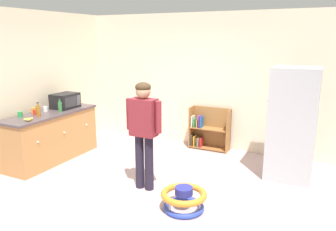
{
  "coord_description": "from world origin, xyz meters",
  "views": [
    {
      "loc": [
        2.26,
        -3.96,
        2.21
      ],
      "look_at": [
        0.1,
        0.44,
        1.05
      ],
      "focal_mm": 35.15,
      "sensor_mm": 36.0,
      "label": 1
    }
  ],
  "objects": [
    {
      "name": "ground_plane",
      "position": [
        0.0,
        0.0,
        0.0
      ],
      "size": [
        12.0,
        12.0,
        0.0
      ],
      "primitive_type": "plane",
      "color": "#B69A9B",
      "rests_on": "ground"
    },
    {
      "name": "back_wall",
      "position": [
        0.0,
        2.33,
        1.35
      ],
      "size": [
        5.2,
        0.06,
        2.7
      ],
      "primitive_type": "cube",
      "color": "beige",
      "rests_on": "ground"
    },
    {
      "name": "left_side_wall",
      "position": [
        -2.63,
        0.8,
        1.35
      ],
      "size": [
        0.06,
        2.99,
        2.7
      ],
      "primitive_type": "cube",
      "color": "beige",
      "rests_on": "ground"
    },
    {
      "name": "kitchen_counter",
      "position": [
        -2.2,
        0.28,
        0.45
      ],
      "size": [
        0.65,
        1.85,
        0.9
      ],
      "color": "#B97C45",
      "rests_on": "ground"
    },
    {
      "name": "refrigerator",
      "position": [
        1.82,
        1.4,
        0.89
      ],
      "size": [
        0.73,
        0.68,
        1.78
      ],
      "color": "#B7BABF",
      "rests_on": "ground"
    },
    {
      "name": "bookshelf",
      "position": [
        0.15,
        2.15,
        0.37
      ],
      "size": [
        0.8,
        0.28,
        0.85
      ],
      "color": "#9C6433",
      "rests_on": "ground"
    },
    {
      "name": "standing_person",
      "position": [
        -0.07,
        -0.01,
        0.97
      ],
      "size": [
        0.57,
        0.22,
        1.6
      ],
      "color": "#231D2F",
      "rests_on": "ground"
    },
    {
      "name": "baby_walker",
      "position": [
        0.71,
        -0.34,
        0.16
      ],
      "size": [
        0.6,
        0.6,
        0.32
      ],
      "color": "#2E46B9",
      "rests_on": "ground"
    },
    {
      "name": "microwave",
      "position": [
        -2.21,
        0.7,
        1.04
      ],
      "size": [
        0.37,
        0.48,
        0.28
      ],
      "color": "black",
      "rests_on": "kitchen_counter"
    },
    {
      "name": "banana_bunch",
      "position": [
        -2.03,
        -0.32,
        0.93
      ],
      "size": [
        0.15,
        0.16,
        0.04
      ],
      "color": "yellow",
      "rests_on": "kitchen_counter"
    },
    {
      "name": "green_glass_bottle",
      "position": [
        -2.05,
        0.4,
        1.0
      ],
      "size": [
        0.07,
        0.07,
        0.25
      ],
      "color": "#33753D",
      "rests_on": "kitchen_counter"
    },
    {
      "name": "amber_bottle",
      "position": [
        -2.13,
        -0.03,
        1.0
      ],
      "size": [
        0.07,
        0.07,
        0.25
      ],
      "color": "#9E661E",
      "rests_on": "kitchen_counter"
    },
    {
      "name": "green_cup",
      "position": [
        -2.37,
        -0.21,
        0.95
      ],
      "size": [
        0.08,
        0.08,
        0.09
      ],
      "primitive_type": "cylinder",
      "color": "green",
      "rests_on": "kitchen_counter"
    },
    {
      "name": "white_cup",
      "position": [
        -2.32,
        0.3,
        0.95
      ],
      "size": [
        0.08,
        0.08,
        0.09
      ],
      "primitive_type": "cylinder",
      "color": "white",
      "rests_on": "kitchen_counter"
    },
    {
      "name": "red_cup",
      "position": [
        -2.27,
        0.03,
        0.95
      ],
      "size": [
        0.08,
        0.08,
        0.09
      ],
      "primitive_type": "cylinder",
      "color": "red",
      "rests_on": "kitchen_counter"
    },
    {
      "name": "blue_cup",
      "position": [
        -2.34,
        1.11,
        0.95
      ],
      "size": [
        0.08,
        0.08,
        0.09
      ],
      "primitive_type": "cylinder",
      "color": "blue",
      "rests_on": "kitchen_counter"
    },
    {
      "name": "orange_cup",
      "position": [
        -2.42,
        0.13,
        0.95
      ],
      "size": [
        0.08,
        0.08,
        0.09
      ],
      "primitive_type": "cylinder",
      "color": "orange",
      "rests_on": "kitchen_counter"
    }
  ]
}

